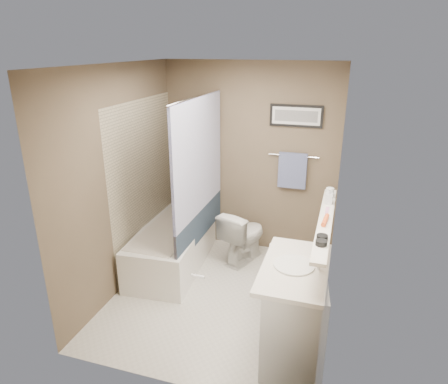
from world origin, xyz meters
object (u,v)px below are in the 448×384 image
(candle_bowl_far, at_px, (322,237))
(glass_jar, at_px, (330,193))
(toilet, at_px, (243,235))
(hair_brush_front, at_px, (325,220))
(candle_bowl_near, at_px, (321,243))
(vanity, at_px, (293,311))
(soap_bottle, at_px, (329,196))
(bathtub, at_px, (173,247))

(candle_bowl_far, bearing_deg, glass_jar, 90.00)
(toilet, xyz_separation_m, hair_brush_front, (0.99, -1.06, 0.80))
(candle_bowl_near, height_order, candle_bowl_far, same)
(toilet, height_order, vanity, vanity)
(soap_bottle, bearing_deg, hair_brush_front, -90.00)
(bathtub, xyz_separation_m, vanity, (1.60, -1.02, 0.15))
(bathtub, relative_size, hair_brush_front, 6.82)
(vanity, xyz_separation_m, hair_brush_front, (0.19, 0.34, 0.74))
(candle_bowl_near, bearing_deg, bathtub, 147.98)
(bathtub, distance_m, toilet, 0.88)
(vanity, bearing_deg, soap_bottle, 70.09)
(bathtub, height_order, candle_bowl_near, candle_bowl_near)
(candle_bowl_far, distance_m, soap_bottle, 0.81)
(hair_brush_front, bearing_deg, vanity, -118.55)
(hair_brush_front, xyz_separation_m, glass_jar, (0.00, 0.63, 0.03))
(hair_brush_front, xyz_separation_m, soap_bottle, (0.00, 0.46, 0.05))
(hair_brush_front, distance_m, soap_bottle, 0.47)
(candle_bowl_far, relative_size, glass_jar, 0.90)
(candle_bowl_near, height_order, glass_jar, glass_jar)
(vanity, xyz_separation_m, candle_bowl_near, (0.19, -0.10, 0.73))
(bathtub, bearing_deg, toilet, 21.24)
(candle_bowl_far, bearing_deg, toilet, 125.34)
(bathtub, distance_m, candle_bowl_near, 2.28)
(toilet, distance_m, glass_jar, 1.36)
(candle_bowl_near, xyz_separation_m, hair_brush_front, (0.00, 0.44, 0.00))
(vanity, relative_size, glass_jar, 9.00)
(vanity, relative_size, candle_bowl_near, 10.00)
(toilet, height_order, candle_bowl_far, candle_bowl_far)
(toilet, relative_size, vanity, 0.75)
(candle_bowl_near, relative_size, hair_brush_front, 0.41)
(candle_bowl_far, height_order, hair_brush_front, hair_brush_front)
(candle_bowl_near, distance_m, glass_jar, 1.07)
(candle_bowl_far, bearing_deg, candle_bowl_near, -90.00)
(toilet, bearing_deg, bathtub, 44.80)
(glass_jar, bearing_deg, vanity, -100.79)
(candle_bowl_near, xyz_separation_m, soap_bottle, (0.00, 0.90, 0.06))
(bathtub, xyz_separation_m, glass_jar, (1.79, -0.05, 0.92))
(candle_bowl_far, relative_size, soap_bottle, 0.59)
(toilet, distance_m, candle_bowl_near, 1.96)
(soap_bottle, bearing_deg, candle_bowl_near, -90.00)
(soap_bottle, bearing_deg, bathtub, 173.08)
(bathtub, relative_size, glass_jar, 15.00)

